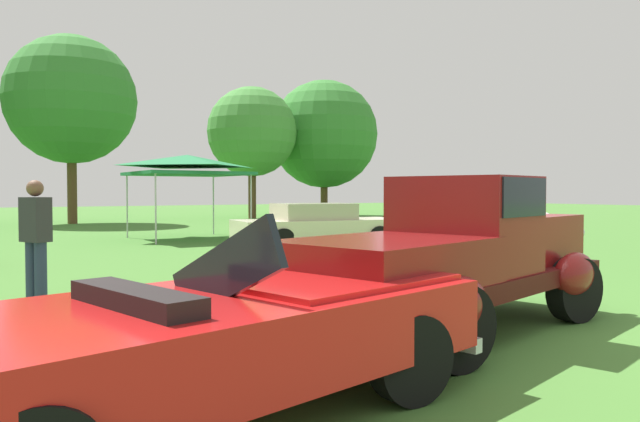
{
  "coord_description": "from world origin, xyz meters",
  "views": [
    {
      "loc": [
        -5.35,
        -4.82,
        1.54
      ],
      "look_at": [
        -0.57,
        2.72,
        1.25
      ],
      "focal_mm": 34.71,
      "sensor_mm": 36.0,
      "label": 1
    }
  ],
  "objects_px": {
    "feature_pickup_truck": "(460,253)",
    "spectator_far_side": "(430,227)",
    "canopy_tent_center_field": "(187,164)",
    "spectator_near_truck": "(36,238)",
    "neighbor_convertible": "(209,334)",
    "show_car_cream": "(319,227)",
    "show_car_skyblue": "(470,220)"
  },
  "relations": [
    {
      "from": "show_car_skyblue",
      "to": "neighbor_convertible",
      "type": "bearing_deg",
      "value": -141.86
    },
    {
      "from": "show_car_skyblue",
      "to": "spectator_near_truck",
      "type": "distance_m",
      "value": 14.47
    },
    {
      "from": "show_car_skyblue",
      "to": "spectator_far_side",
      "type": "height_order",
      "value": "spectator_far_side"
    },
    {
      "from": "show_car_skyblue",
      "to": "spectator_near_truck",
      "type": "bearing_deg",
      "value": -159.1
    },
    {
      "from": "show_car_cream",
      "to": "spectator_far_side",
      "type": "height_order",
      "value": "spectator_far_side"
    },
    {
      "from": "neighbor_convertible",
      "to": "show_car_cream",
      "type": "height_order",
      "value": "neighbor_convertible"
    },
    {
      "from": "show_car_cream",
      "to": "show_car_skyblue",
      "type": "bearing_deg",
      "value": 4.82
    },
    {
      "from": "show_car_cream",
      "to": "spectator_near_truck",
      "type": "height_order",
      "value": "spectator_near_truck"
    },
    {
      "from": "show_car_skyblue",
      "to": "spectator_far_side",
      "type": "bearing_deg",
      "value": -140.17
    },
    {
      "from": "show_car_skyblue",
      "to": "spectator_near_truck",
      "type": "relative_size",
      "value": 2.66
    },
    {
      "from": "show_car_cream",
      "to": "spectator_far_side",
      "type": "distance_m",
      "value": 5.71
    },
    {
      "from": "canopy_tent_center_field",
      "to": "spectator_near_truck",
      "type": "bearing_deg",
      "value": -120.14
    },
    {
      "from": "feature_pickup_truck",
      "to": "canopy_tent_center_field",
      "type": "relative_size",
      "value": 1.42
    },
    {
      "from": "spectator_near_truck",
      "to": "canopy_tent_center_field",
      "type": "xyz_separation_m",
      "value": [
        5.83,
        10.05,
        1.51
      ]
    },
    {
      "from": "show_car_skyblue",
      "to": "canopy_tent_center_field",
      "type": "relative_size",
      "value": 1.33
    },
    {
      "from": "feature_pickup_truck",
      "to": "spectator_far_side",
      "type": "xyz_separation_m",
      "value": [
        2.55,
        3.27,
        0.04
      ]
    },
    {
      "from": "show_car_cream",
      "to": "show_car_skyblue",
      "type": "relative_size",
      "value": 1.03
    },
    {
      "from": "feature_pickup_truck",
      "to": "neighbor_convertible",
      "type": "xyz_separation_m",
      "value": [
        -3.3,
        -0.96,
        -0.29
      ]
    },
    {
      "from": "spectator_far_side",
      "to": "canopy_tent_center_field",
      "type": "height_order",
      "value": "canopy_tent_center_field"
    },
    {
      "from": "spectator_far_side",
      "to": "canopy_tent_center_field",
      "type": "distance_m",
      "value": 11.08
    },
    {
      "from": "show_car_skyblue",
      "to": "canopy_tent_center_field",
      "type": "height_order",
      "value": "canopy_tent_center_field"
    },
    {
      "from": "show_car_skyblue",
      "to": "show_car_cream",
      "type": "bearing_deg",
      "value": -175.18
    },
    {
      "from": "feature_pickup_truck",
      "to": "spectator_near_truck",
      "type": "relative_size",
      "value": 2.85
    },
    {
      "from": "spectator_far_side",
      "to": "neighbor_convertible",
      "type": "bearing_deg",
      "value": -144.08
    },
    {
      "from": "neighbor_convertible",
      "to": "spectator_near_truck",
      "type": "xyz_separation_m",
      "value": [
        -0.37,
        5.16,
        0.33
      ]
    },
    {
      "from": "spectator_near_truck",
      "to": "spectator_far_side",
      "type": "relative_size",
      "value": 1.0
    },
    {
      "from": "neighbor_convertible",
      "to": "show_car_cream",
      "type": "distance_m",
      "value": 12.08
    },
    {
      "from": "feature_pickup_truck",
      "to": "show_car_cream",
      "type": "relative_size",
      "value": 1.04
    },
    {
      "from": "feature_pickup_truck",
      "to": "canopy_tent_center_field",
      "type": "bearing_deg",
      "value": 81.35
    },
    {
      "from": "neighbor_convertible",
      "to": "spectator_far_side",
      "type": "height_order",
      "value": "spectator_far_side"
    },
    {
      "from": "show_car_cream",
      "to": "spectator_near_truck",
      "type": "distance_m",
      "value": 8.76
    },
    {
      "from": "neighbor_convertible",
      "to": "spectator_far_side",
      "type": "bearing_deg",
      "value": 35.92
    }
  ]
}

